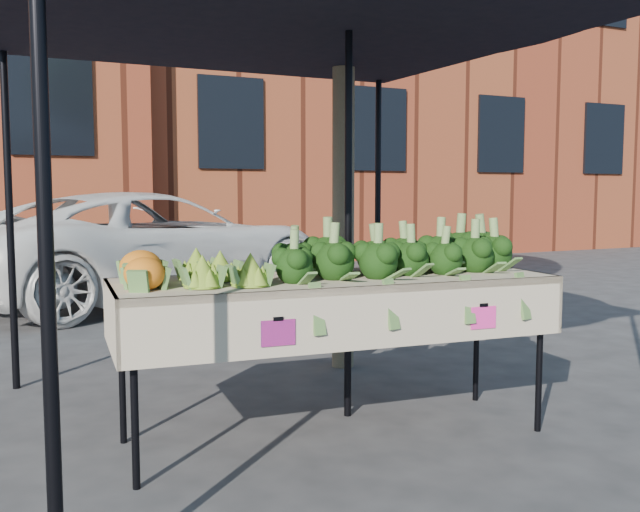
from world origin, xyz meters
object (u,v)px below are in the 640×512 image
(canopy, at_px, (289,191))
(street_tree, at_px, (344,46))
(table, at_px, (336,358))
(vehicle, at_px, (147,105))

(canopy, relative_size, street_tree, 0.64)
(table, height_order, canopy, canopy)
(table, xyz_separation_m, street_tree, (0.78, 1.40, 2.01))
(canopy, xyz_separation_m, vehicle, (0.29, 5.12, 1.06))
(table, relative_size, canopy, 0.78)
(canopy, height_order, street_tree, street_tree)
(table, bearing_deg, vehicle, 88.12)
(vehicle, bearing_deg, table, 157.62)
(table, distance_m, street_tree, 2.57)
(canopy, relative_size, vehicle, 0.65)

